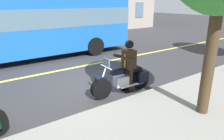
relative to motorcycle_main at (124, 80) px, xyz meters
name	(u,v)px	position (x,y,z in m)	size (l,w,h in m)	color
ground_plane	(88,83)	(0.54, -1.41, -0.45)	(80.00, 80.00, 0.00)	#333335
lane_center_stripe	(66,69)	(0.54, -3.41, -0.45)	(60.00, 0.16, 0.01)	#E5DB4C
motorcycle_main	(124,80)	(0.00, 0.00, 0.00)	(2.22, 0.67, 1.26)	black
rider_main	(129,62)	(-0.19, 0.01, 0.58)	(0.64, 0.57, 1.74)	black
bus_near	(26,23)	(1.33, -6.06, 1.42)	(11.05, 2.70, 3.30)	blue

